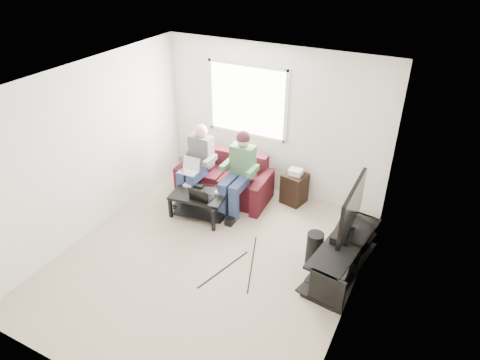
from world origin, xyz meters
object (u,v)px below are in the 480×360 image
at_px(coffee_table, 199,200).
at_px(subwoofer, 314,249).
at_px(sofa, 225,180).
at_px(tv_stand, 343,257).
at_px(end_table, 294,187).
at_px(tv, 352,209).

distance_m(coffee_table, subwoofer, 2.08).
relative_size(sofa, tv_stand, 1.04).
relative_size(coffee_table, end_table, 1.46).
distance_m(tv_stand, subwoofer, 0.40).
bearing_deg(subwoofer, end_table, 120.82).
xyz_separation_m(sofa, subwoofer, (2.01, -1.06, -0.03)).
height_order(sofa, coffee_table, sofa).
bearing_deg(coffee_table, tv_stand, -4.96).
height_order(sofa, subwoofer, sofa).
bearing_deg(end_table, subwoofer, -59.18).
distance_m(tv, subwoofer, 0.83).
height_order(subwoofer, end_table, end_table).
bearing_deg(sofa, tv, -20.74).
relative_size(coffee_table, tv, 0.86).
bearing_deg(tv_stand, end_table, 132.45).
xyz_separation_m(coffee_table, tv, (2.45, -0.11, 0.65)).
bearing_deg(tv, sofa, 159.26).
distance_m(sofa, subwoofer, 2.27).
height_order(tv_stand, end_table, end_table).
bearing_deg(sofa, end_table, 15.85).
relative_size(tv_stand, tv, 1.46).
bearing_deg(sofa, tv_stand, -22.77).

